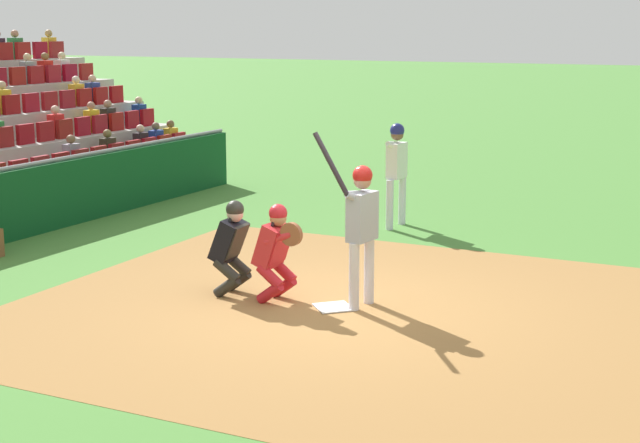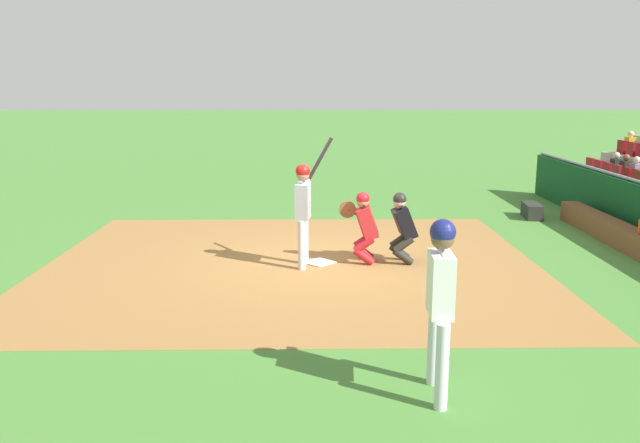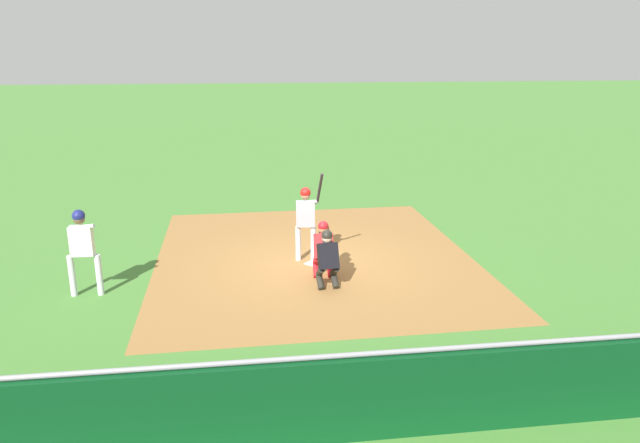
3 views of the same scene
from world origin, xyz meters
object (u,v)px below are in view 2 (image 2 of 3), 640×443
home_plate_umpire (402,224)px  equipment_duffel_bag (532,211)px  dugout_bench (607,229)px  water_bottle_on_bench (640,226)px  batter_at_plate (304,203)px  catcher_crouching (364,223)px  on_deck_batter (440,289)px  home_plate_marker (319,262)px

home_plate_umpire → equipment_duffel_bag: bearing=-42.5°
dugout_bench → water_bottle_on_bench: size_ratio=15.41×
water_bottle_on_bench → dugout_bench: bearing=-1.2°
dugout_bench → batter_at_plate: bearing=108.3°
dugout_bench → water_bottle_on_bench: bearing=178.8°
water_bottle_on_bench → catcher_crouching: bearing=94.8°
catcher_crouching → on_deck_batter: 5.06m
on_deck_batter → home_plate_marker: bearing=13.6°
on_deck_batter → batter_at_plate: bearing=17.2°
catcher_crouching → equipment_duffel_bag: (3.99, -4.35, -0.55)m
batter_at_plate → catcher_crouching: batter_at_plate is taller
water_bottle_on_bench → home_plate_marker: bearing=94.7°
batter_at_plate → catcher_crouching: 1.18m
catcher_crouching → on_deck_batter: (-5.03, -0.41, 0.41)m
home_plate_marker → equipment_duffel_bag: size_ratio=0.49×
home_plate_umpire → on_deck_batter: 5.04m
batter_at_plate → home_plate_umpire: bearing=-81.5°
home_plate_marker → water_bottle_on_bench: water_bottle_on_bench is taller
catcher_crouching → on_deck_batter: bearing=-175.4°
home_plate_marker → equipment_duffel_bag: equipment_duffel_bag is taller
water_bottle_on_bench → on_deck_batter: on_deck_batter is taller
catcher_crouching → dugout_bench: (1.80, -5.18, -0.50)m
home_plate_marker → home_plate_umpire: home_plate_umpire is taller
water_bottle_on_bench → equipment_duffel_bag: water_bottle_on_bench is taller
home_plate_umpire → dugout_bench: size_ratio=0.32×
dugout_bench → on_deck_batter: (-6.82, 4.77, 0.92)m
catcher_crouching → water_bottle_on_bench: catcher_crouching is taller
batter_at_plate → on_deck_batter: (-4.75, -1.47, -0.00)m
on_deck_batter → water_bottle_on_bench: bearing=-41.0°
catcher_crouching → batter_at_plate: bearing=104.3°
on_deck_batter → equipment_duffel_bag: bearing=-23.6°
catcher_crouching → water_bottle_on_bench: 5.17m
water_bottle_on_bench → equipment_duffel_bag: 3.67m
catcher_crouching → equipment_duffel_bag: bearing=-47.4°
home_plate_umpire → water_bottle_on_bench: home_plate_umpire is taller
batter_at_plate → water_bottle_on_bench: batter_at_plate is taller
home_plate_umpire → on_deck_batter: (-5.01, 0.28, 0.43)m
home_plate_marker → batter_at_plate: 1.17m
catcher_crouching → home_plate_umpire: size_ratio=1.01×
home_plate_marker → batter_at_plate: batter_at_plate is taller
home_plate_umpire → batter_at_plate: bearing=98.5°
home_plate_marker → catcher_crouching: catcher_crouching is taller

